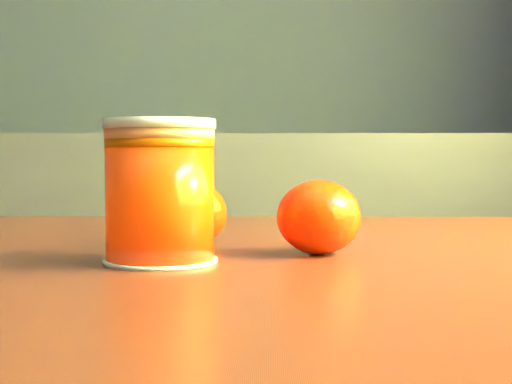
{
  "coord_description": "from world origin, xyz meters",
  "views": [
    {
      "loc": [
        1.02,
        -0.3,
        0.86
      ],
      "look_at": [
        1.01,
        0.21,
        0.83
      ],
      "focal_mm": 50.0,
      "sensor_mm": 36.0,
      "label": 1
    }
  ],
  "objects": [
    {
      "name": "juice_glass",
      "position": [
        0.94,
        0.2,
        0.83
      ],
      "size": [
        0.08,
        0.08,
        0.1
      ],
      "rotation": [
        0.0,
        0.0,
        -0.04
      ],
      "color": "#FF3705",
      "rests_on": "table"
    },
    {
      "name": "orange_back",
      "position": [
        0.95,
        0.29,
        0.81
      ],
      "size": [
        0.08,
        0.08,
        0.06
      ],
      "primitive_type": "ellipsoid",
      "rotation": [
        0.0,
        0.0,
        0.27
      ],
      "color": "red",
      "rests_on": "table"
    },
    {
      "name": "orange_front",
      "position": [
        1.05,
        0.24,
        0.81
      ],
      "size": [
        0.08,
        0.08,
        0.06
      ],
      "primitive_type": "ellipsoid",
      "rotation": [
        0.0,
        0.0,
        -0.31
      ],
      "color": "red",
      "rests_on": "table"
    }
  ]
}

